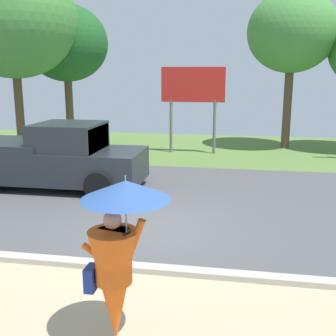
{
  "coord_description": "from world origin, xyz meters",
  "views": [
    {
      "loc": [
        1.84,
        -8.26,
        3.25
      ],
      "look_at": [
        0.2,
        1.0,
        1.1
      ],
      "focal_mm": 44.38,
      "sensor_mm": 36.0,
      "label": 1
    }
  ],
  "objects_px": {
    "pickup_truck": "(55,158)",
    "tree_center_back": "(292,32)",
    "roadside_billboard": "(193,91)",
    "monk_pedestrian": "(117,258)",
    "tree_left_far": "(66,44)",
    "tree_right_far": "(12,19)"
  },
  "relations": [
    {
      "from": "pickup_truck",
      "to": "tree_center_back",
      "type": "relative_size",
      "value": 0.78
    },
    {
      "from": "roadside_billboard",
      "to": "tree_center_back",
      "type": "bearing_deg",
      "value": 25.84
    },
    {
      "from": "pickup_truck",
      "to": "roadside_billboard",
      "type": "distance_m",
      "value": 7.07
    },
    {
      "from": "monk_pedestrian",
      "to": "tree_left_far",
      "type": "height_order",
      "value": "tree_left_far"
    },
    {
      "from": "roadside_billboard",
      "to": "tree_center_back",
      "type": "relative_size",
      "value": 0.53
    },
    {
      "from": "monk_pedestrian",
      "to": "tree_left_far",
      "type": "relative_size",
      "value": 0.34
    },
    {
      "from": "roadside_billboard",
      "to": "tree_left_far",
      "type": "height_order",
      "value": "tree_left_far"
    },
    {
      "from": "monk_pedestrian",
      "to": "tree_right_far",
      "type": "height_order",
      "value": "tree_right_far"
    },
    {
      "from": "pickup_truck",
      "to": "tree_left_far",
      "type": "xyz_separation_m",
      "value": [
        -2.77,
        7.68,
        3.7
      ]
    },
    {
      "from": "monk_pedestrian",
      "to": "tree_center_back",
      "type": "xyz_separation_m",
      "value": [
        3.35,
        14.53,
        3.8
      ]
    },
    {
      "from": "tree_left_far",
      "to": "tree_center_back",
      "type": "xyz_separation_m",
      "value": [
        10.0,
        0.25,
        0.35
      ]
    },
    {
      "from": "pickup_truck",
      "to": "tree_right_far",
      "type": "xyz_separation_m",
      "value": [
        -4.09,
        5.48,
        4.54
      ]
    },
    {
      "from": "tree_center_back",
      "to": "roadside_billboard",
      "type": "bearing_deg",
      "value": -154.16
    },
    {
      "from": "pickup_truck",
      "to": "tree_right_far",
      "type": "relative_size",
      "value": 0.67
    },
    {
      "from": "pickup_truck",
      "to": "tree_center_back",
      "type": "bearing_deg",
      "value": 54.12
    },
    {
      "from": "monk_pedestrian",
      "to": "roadside_billboard",
      "type": "bearing_deg",
      "value": 100.84
    },
    {
      "from": "monk_pedestrian",
      "to": "pickup_truck",
      "type": "bearing_deg",
      "value": 128.62
    },
    {
      "from": "pickup_truck",
      "to": "roadside_billboard",
      "type": "bearing_deg",
      "value": 67.8
    },
    {
      "from": "tree_left_far",
      "to": "monk_pedestrian",
      "type": "bearing_deg",
      "value": -65.04
    },
    {
      "from": "tree_left_far",
      "to": "tree_center_back",
      "type": "bearing_deg",
      "value": 1.42
    },
    {
      "from": "monk_pedestrian",
      "to": "pickup_truck",
      "type": "relative_size",
      "value": 0.41
    },
    {
      "from": "monk_pedestrian",
      "to": "tree_center_back",
      "type": "relative_size",
      "value": 0.32
    }
  ]
}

